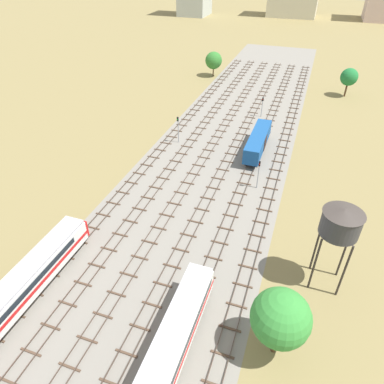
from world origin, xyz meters
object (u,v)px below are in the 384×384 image
Objects in this scene: passenger_coach_centre_right_nearest at (162,366)px; signal_post_near at (262,104)px; signal_post_nearest at (178,126)px; diesel_railcar_far_left_near at (23,284)px; signal_post_mid at (259,171)px; water_tower at (341,223)px; freight_boxcar_centre_right_mid at (258,141)px.

signal_post_near reaches higher than passenger_coach_centre_right_nearest.
diesel_railcar_far_left_near is at bearing -93.11° from signal_post_nearest.
signal_post_mid reaches higher than passenger_coach_centre_right_nearest.
signal_post_near is 0.91× the size of signal_post_mid.
signal_post_nearest is at bearing 86.89° from diesel_railcar_far_left_near.
water_tower is 2.10× the size of signal_post_mid.
signal_post_mid reaches higher than diesel_railcar_far_left_near.
passenger_coach_centre_right_nearest is at bearing -90.01° from freight_boxcar_centre_right_mid.
water_tower is at bearing -43.42° from signal_post_nearest.
passenger_coach_centre_right_nearest is at bearing -70.59° from signal_post_nearest.
freight_boxcar_centre_right_mid is at bearing 67.00° from diesel_railcar_far_left_near.
signal_post_near is at bearing 53.73° from signal_post_nearest.
signal_post_nearest is at bearing -126.27° from signal_post_near.
freight_boxcar_centre_right_mid is 2.51× the size of signal_post_nearest.
signal_post_nearest reaches higher than freight_boxcar_centre_right_mid.
freight_boxcar_centre_right_mid is 2.70× the size of signal_post_mid.
signal_post_nearest is (-15.65, 44.41, 0.92)m from passenger_coach_centre_right_nearest.
signal_post_near is at bearing 108.79° from water_tower.
signal_post_near is at bearing 97.42° from freight_boxcar_centre_right_mid.
signal_post_mid is (4.47, -28.99, 0.28)m from signal_post_near.
passenger_coach_centre_right_nearest is 4.25× the size of signal_post_mid.
freight_boxcar_centre_right_mid is at bearing 3.89° from signal_post_nearest.
passenger_coach_centre_right_nearest is 18.19m from diesel_railcar_far_left_near.
signal_post_near reaches higher than freight_boxcar_centre_right_mid.
freight_boxcar_centre_right_mid is 1.29× the size of water_tower.
diesel_railcar_far_left_near is at bearing -104.77° from signal_post_near.
freight_boxcar_centre_right_mid is (17.89, 42.14, -0.15)m from diesel_railcar_far_left_near.
signal_post_nearest is 1.08× the size of signal_post_mid.
water_tower is 40.24m from signal_post_nearest.
signal_post_near is (-2.24, 62.68, 0.41)m from passenger_coach_centre_right_nearest.
signal_post_near is at bearing 75.23° from diesel_railcar_far_left_near.
signal_post_near is (15.65, 59.35, 0.42)m from diesel_railcar_far_left_near.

